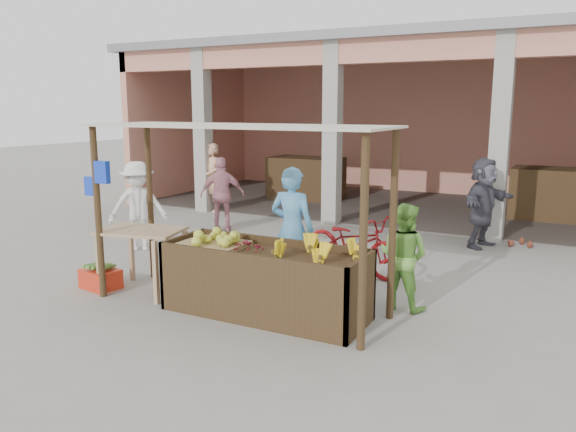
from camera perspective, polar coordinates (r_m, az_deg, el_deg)
The scene contains 19 objects.
ground at distance 7.53m, azimuth -5.66°, elevation -9.25°, with size 60.00×60.00×0.00m, color gray.
market_building at distance 15.31m, azimuth 13.18°, elevation 11.09°, with size 14.40×6.40×4.20m.
fruit_stall at distance 7.15m, azimuth -2.33°, elevation -6.92°, with size 2.60×0.95×0.80m, color #45311B.
stall_awning at distance 7.15m, azimuth -5.79°, elevation 5.96°, with size 4.09×1.35×2.39m.
banana_heap at distance 6.77m, azimuth 2.65°, elevation -3.58°, with size 1.04×0.57×0.19m, color yellow, non-canonical shape.
melon_tray at distance 7.37m, azimuth -7.80°, elevation -2.42°, with size 0.83×0.72×0.22m.
berry_heap at distance 7.16m, azimuth -4.23°, elevation -2.95°, with size 0.48×0.40×0.15m, color maroon.
side_table at distance 8.18m, azimuth -14.65°, elevation -2.28°, with size 1.27×0.98×0.91m.
papaya_pile at distance 8.13m, azimuth -14.72°, elevation -0.69°, with size 0.63×0.36×0.18m, color #4A822A, non-canonical shape.
red_crate at distance 8.66m, azimuth -18.49°, elevation -6.07°, with size 0.55×0.39×0.28m, color red.
plantain_bundle at distance 8.61m, azimuth -18.57°, elevation -4.91°, with size 0.40×0.28×0.08m, color #568F34, non-canonical shape.
produce_sacks at distance 11.47m, azimuth 22.65°, elevation -1.52°, with size 0.74×0.70×0.56m.
vendor_blue at distance 7.96m, azimuth 0.42°, elevation -0.94°, with size 0.71×0.52×1.91m, color #59A8DF.
vendor_green at distance 7.44m, azimuth 11.65°, elevation -3.74°, with size 0.71×0.41×1.47m, color #73B844.
motorcycle at distance 8.92m, azimuth 6.67°, elevation -2.67°, with size 1.92×0.66×1.01m, color maroon.
shopper_a at distance 10.61m, azimuth -15.00°, elevation 1.31°, with size 1.13×0.57×1.77m, color silver.
shopper_b at distance 11.88m, azimuth -6.69°, elevation 2.42°, with size 0.99×0.53×1.69m, color #C9818E.
shopper_d at distance 11.08m, azimuth 19.23°, elevation 1.52°, with size 1.65×0.68×1.79m, color #464450.
shopper_e at distance 14.26m, azimuth -7.70°, elevation 4.03°, with size 0.67×0.51×1.79m, color #E6AB83.
Camera 1 is at (3.89, -5.90, 2.60)m, focal length 35.00 mm.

